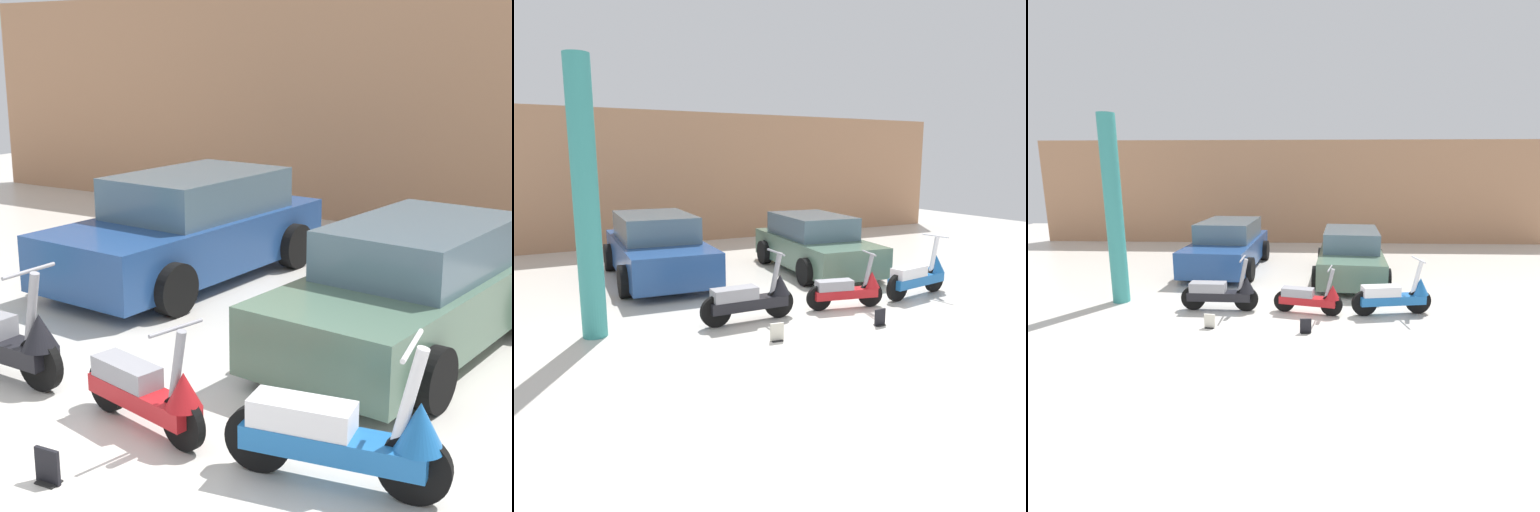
{
  "view_description": "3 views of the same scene",
  "coord_description": "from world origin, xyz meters",
  "views": [
    {
      "loc": [
        4.12,
        -3.56,
        2.89
      ],
      "look_at": [
        0.37,
        2.63,
        1.0
      ],
      "focal_mm": 55.0,
      "sensor_mm": 36.0,
      "label": 1
    },
    {
      "loc": [
        -4.56,
        -5.88,
        2.54
      ],
      "look_at": [
        -0.28,
        2.22,
        0.74
      ],
      "focal_mm": 35.0,
      "sensor_mm": 36.0,
      "label": 2
    },
    {
      "loc": [
        0.27,
        -6.71,
        2.78
      ],
      "look_at": [
        -0.1,
        2.46,
        0.81
      ],
      "focal_mm": 28.0,
      "sensor_mm": 36.0,
      "label": 3
    }
  ],
  "objects": [
    {
      "name": "scooter_front_left",
      "position": [
        -1.27,
        0.93,
        0.39
      ],
      "size": [
        1.57,
        0.57,
        1.1
      ],
      "rotation": [
        0.0,
        0.0,
        -0.03
      ],
      "color": "black",
      "rests_on": "ground_plane"
    },
    {
      "name": "car_rear_left",
      "position": [
        -1.79,
        4.52,
        0.65
      ],
      "size": [
        2.17,
        4.14,
        1.37
      ],
      "rotation": [
        0.0,
        0.0,
        -1.64
      ],
      "color": "navy",
      "rests_on": "ground_plane"
    },
    {
      "name": "scooter_front_center",
      "position": [
        2.15,
        0.84,
        0.4
      ],
      "size": [
        1.59,
        0.61,
        1.11
      ],
      "rotation": [
        0.0,
        0.0,
        0.16
      ],
      "color": "black",
      "rests_on": "ground_plane"
    },
    {
      "name": "placard_near_right_scooter",
      "position": [
        0.38,
        -0.16,
        0.11
      ],
      "size": [
        0.2,
        0.13,
        0.26
      ],
      "rotation": [
        0.0,
        0.0,
        0.07
      ],
      "color": "black",
      "rests_on": "ground_plane"
    },
    {
      "name": "scooter_front_right",
      "position": [
        0.49,
        0.8,
        0.34
      ],
      "size": [
        1.36,
        0.59,
        0.96
      ],
      "rotation": [
        0.0,
        0.0,
        -0.22
      ],
      "color": "black",
      "rests_on": "ground_plane"
    },
    {
      "name": "placard_near_left_scooter",
      "position": [
        -1.34,
        -0.0,
        0.11
      ],
      "size": [
        0.2,
        0.14,
        0.26
      ],
      "rotation": [
        0.0,
        0.0,
        -0.15
      ],
      "color": "black",
      "rests_on": "ground_plane"
    },
    {
      "name": "support_column_side",
      "position": [
        -3.58,
        1.4,
        1.95
      ],
      "size": [
        0.35,
        0.35,
        3.9
      ],
      "primitive_type": "cylinder",
      "color": "teal",
      "rests_on": "ground_plane"
    },
    {
      "name": "wall_back",
      "position": [
        0.0,
        8.78,
        1.95
      ],
      "size": [
        19.6,
        0.12,
        3.9
      ],
      "primitive_type": "cube",
      "color": "tan",
      "rests_on": "ground_plane"
    },
    {
      "name": "ground_plane",
      "position": [
        0.0,
        0.0,
        0.0
      ],
      "size": [
        28.0,
        28.0,
        0.0
      ],
      "primitive_type": "plane",
      "color": "silver"
    },
    {
      "name": "car_rear_center",
      "position": [
        1.6,
        3.59,
        0.61
      ],
      "size": [
        2.1,
        3.87,
        1.27
      ],
      "rotation": [
        0.0,
        0.0,
        -1.68
      ],
      "color": "#51705B",
      "rests_on": "ground_plane"
    }
  ]
}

